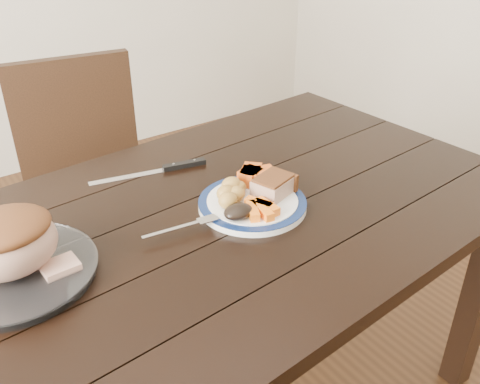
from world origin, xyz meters
TOP-DOWN VIEW (x-y plane):
  - dining_table at (0.00, 0.00)m, footprint 1.66×1.02m
  - chair_far at (-0.03, 0.74)m, footprint 0.48×0.49m
  - dinner_plate at (0.11, -0.03)m, footprint 0.26×0.26m
  - plate_rim at (0.11, -0.03)m, footprint 0.26×0.26m
  - serving_platter at (-0.43, 0.03)m, footprint 0.32×0.32m
  - pork_slice at (0.17, -0.03)m, footprint 0.11×0.10m
  - roasted_potatoes at (0.07, 0.01)m, footprint 0.10×0.09m
  - carrot_batons at (0.10, -0.08)m, footprint 0.08×0.10m
  - pumpkin_wedges at (0.17, 0.04)m, footprint 0.10×0.09m
  - dark_mushroom at (0.04, -0.07)m, footprint 0.07×0.05m
  - fork at (-0.07, -0.03)m, footprint 0.18×0.04m
  - roast_joint at (-0.43, 0.03)m, footprint 0.19×0.16m
  - cut_slice at (-0.35, -0.02)m, footprint 0.07×0.06m
  - carving_knife at (0.04, 0.26)m, footprint 0.32×0.09m

SIDE VIEW (x-z plane):
  - chair_far at x=-0.03m, z-range 0.06..0.99m
  - dining_table at x=0.00m, z-range 0.28..1.03m
  - carving_knife at x=0.04m, z-range 0.75..0.76m
  - dinner_plate at x=0.11m, z-range 0.75..0.77m
  - serving_platter at x=-0.43m, z-range 0.75..0.77m
  - plate_rim at x=0.11m, z-range 0.76..0.78m
  - fork at x=-0.07m, z-range 0.77..0.77m
  - cut_slice at x=-0.35m, z-range 0.77..0.78m
  - carrot_batons at x=0.10m, z-range 0.77..0.79m
  - dark_mushroom at x=0.04m, z-range 0.77..0.80m
  - pumpkin_wedges at x=0.17m, z-range 0.77..0.81m
  - roasted_potatoes at x=0.07m, z-range 0.77..0.81m
  - pork_slice at x=0.17m, z-range 0.77..0.81m
  - roast_joint at x=-0.43m, z-range 0.77..0.89m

